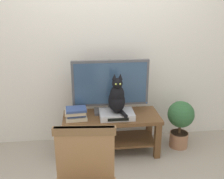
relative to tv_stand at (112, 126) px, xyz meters
The scene contains 7 objects.
back_wall 1.14m from the tv_stand, 98.31° to the left, with size 7.00×0.12×2.80m, color silver.
tv_stand is the anchor object (origin of this frame).
tv 0.50m from the tv_stand, 89.99° to the left, with size 0.91×0.20×0.65m.
media_box 0.19m from the tv_stand, 44.21° to the right, with size 0.40×0.29×0.07m.
cat 0.40m from the tv_stand, 50.79° to the right, with size 0.19×0.33×0.47m.
book_stack 0.47m from the tv_stand, behind, with size 0.26×0.20×0.14m.
potted_plant 0.87m from the tv_stand, ahead, with size 0.33×0.33×0.61m.
Camera 1 is at (-0.25, -2.16, 1.75)m, focal length 41.12 mm.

